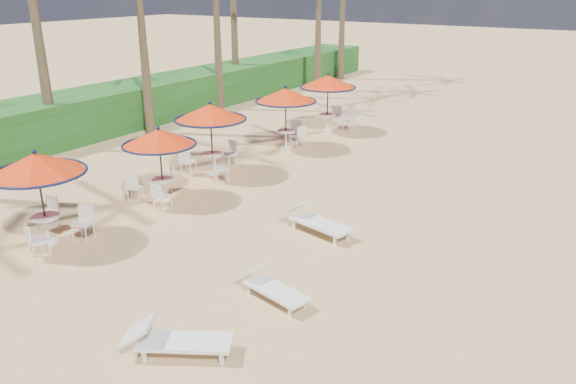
% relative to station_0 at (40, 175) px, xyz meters
% --- Properties ---
extents(ground, '(160.00, 160.00, 0.00)m').
position_rel_station_0_xyz_m(ground, '(5.38, -0.22, -1.80)').
color(ground, tan).
rests_on(ground, ground).
extents(scrub_hedge, '(3.00, 40.00, 1.80)m').
position_rel_station_0_xyz_m(scrub_hedge, '(-8.12, 10.78, -0.90)').
color(scrub_hedge, '#194716').
rests_on(scrub_hedge, ground).
extents(station_0, '(2.35, 2.35, 2.46)m').
position_rel_station_0_xyz_m(station_0, '(0.00, 0.00, 0.00)').
color(station_0, black).
rests_on(station_0, ground).
extents(station_1, '(2.19, 2.19, 2.29)m').
position_rel_station_0_xyz_m(station_1, '(0.24, 3.70, -0.12)').
color(station_1, black).
rests_on(station_1, ground).
extents(station_2, '(2.43, 2.43, 2.53)m').
position_rel_station_0_xyz_m(station_2, '(-0.06, 6.43, 0.06)').
color(station_2, black).
rests_on(station_2, ground).
extents(station_3, '(2.40, 2.40, 2.50)m').
position_rel_station_0_xyz_m(station_3, '(0.31, 10.53, 0.11)').
color(station_3, black).
rests_on(station_3, ground).
extents(station_4, '(2.45, 2.45, 2.56)m').
position_rel_station_0_xyz_m(station_4, '(0.32, 13.87, 0.16)').
color(station_4, black).
rests_on(station_4, ground).
extents(lounger_near, '(1.96, 1.48, 0.69)m').
position_rel_station_0_xyz_m(lounger_near, '(5.89, -1.64, -1.47)').
color(lounger_near, silver).
rests_on(lounger_near, ground).
extents(lounger_mid, '(1.83, 0.91, 0.63)m').
position_rel_station_0_xyz_m(lounger_mid, '(6.23, 0.85, -1.50)').
color(lounger_mid, silver).
rests_on(lounger_mid, ground).
extents(lounger_far, '(2.13, 1.05, 0.73)m').
position_rel_station_0_xyz_m(lounger_far, '(5.30, 4.22, -1.45)').
color(lounger_far, silver).
rests_on(lounger_far, ground).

